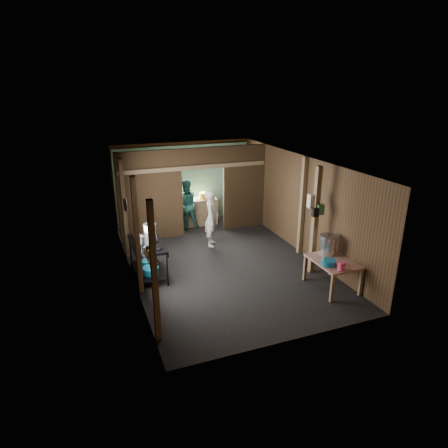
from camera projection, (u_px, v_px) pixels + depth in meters
name	position (u px, v px, depth m)	size (l,w,h in m)	color
floor	(221.00, 262.00, 10.02)	(4.50, 7.00, 0.00)	black
ceiling	(221.00, 161.00, 9.14)	(4.50, 7.00, 0.00)	#48423F
wall_back	(183.00, 182.00, 12.65)	(4.50, 0.00, 2.60)	#4E391B
wall_front	(294.00, 275.00, 6.50)	(4.50, 0.00, 2.60)	#4E391B
wall_left	(128.00, 225.00, 8.82)	(0.00, 7.00, 2.60)	#4E391B
wall_right	(300.00, 204.00, 10.33)	(0.00, 7.00, 2.60)	#4E391B
partition_left	(150.00, 196.00, 11.06)	(1.85, 0.10, 2.60)	#452F19
partition_right	(244.00, 187.00, 12.04)	(1.35, 0.10, 2.60)	#452F19
partition_header	(202.00, 158.00, 11.25)	(1.30, 0.10, 0.60)	#452F19
turquoise_panel	(184.00, 184.00, 12.62)	(4.40, 0.06, 2.50)	#6EC8BF
back_counter	(198.00, 212.00, 12.57)	(1.20, 0.50, 0.85)	tan
wall_clock	(191.00, 164.00, 12.44)	(0.20, 0.20, 0.03)	silver
post_left_a	(154.00, 273.00, 6.56)	(0.10, 0.12, 2.60)	tan
post_left_b	(137.00, 237.00, 8.14)	(0.10, 0.12, 2.60)	tan
post_left_c	(124.00, 210.00, 9.90)	(0.10, 0.12, 2.60)	tan
post_right	(302.00, 207.00, 10.13)	(0.10, 0.12, 2.60)	tan
post_free	(315.00, 221.00, 9.06)	(0.12, 0.12, 2.60)	tan
cross_beam	(195.00, 167.00, 11.21)	(4.40, 0.12, 0.12)	tan
pan_lid_big	(126.00, 205.00, 9.07)	(0.34, 0.34, 0.03)	gray
pan_lid_small	(125.00, 205.00, 9.45)	(0.30, 0.30, 0.03)	black
wall_shelf	(150.00, 256.00, 6.97)	(0.14, 0.80, 0.03)	tan
jar_white	(153.00, 258.00, 6.73)	(0.07, 0.07, 0.10)	silver
jar_yellow	(150.00, 253.00, 6.95)	(0.08, 0.08, 0.10)	orange
jar_green	(148.00, 248.00, 7.15)	(0.06, 0.06, 0.10)	#30774C
bag_white	(313.00, 201.00, 8.95)	(0.22, 0.15, 0.32)	silver
bag_green	(320.00, 209.00, 8.93)	(0.16, 0.12, 0.24)	#30774C
bag_black	(315.00, 212.00, 8.88)	(0.14, 0.10, 0.20)	black
gas_range	(148.00, 259.00, 9.15)	(0.74, 1.44, 0.85)	black
prep_table	(332.00, 274.00, 8.64)	(0.81, 1.12, 0.66)	tan
stove_pot_large	(150.00, 230.00, 9.41)	(0.31, 0.31, 0.32)	silver
stove_pot_med	(139.00, 241.00, 8.91)	(0.23, 0.23, 0.21)	silver
frying_pan	(150.00, 248.00, 8.67)	(0.28, 0.50, 0.07)	gray
blue_tub_front	(150.00, 271.00, 9.00)	(0.38, 0.38, 0.16)	#157595
blue_tub_back	(147.00, 263.00, 9.45)	(0.28, 0.28, 0.11)	#157595
stock_pot	(328.00, 245.00, 8.82)	(0.39, 0.39, 0.46)	silver
wash_basin	(328.00, 262.00, 8.30)	(0.31, 0.31, 0.12)	#157595
pink_bucket	(341.00, 266.00, 8.08)	(0.14, 0.14, 0.17)	#FB457B
knife	(344.00, 270.00, 8.09)	(0.30, 0.04, 0.01)	silver
yellow_tub	(205.00, 195.00, 12.47)	(0.33, 0.33, 0.19)	orange
cook	(212.00, 218.00, 10.80)	(0.58, 0.38, 1.60)	beige
worker_back	(186.00, 204.00, 12.10)	(0.76, 0.59, 1.56)	#2A6F68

